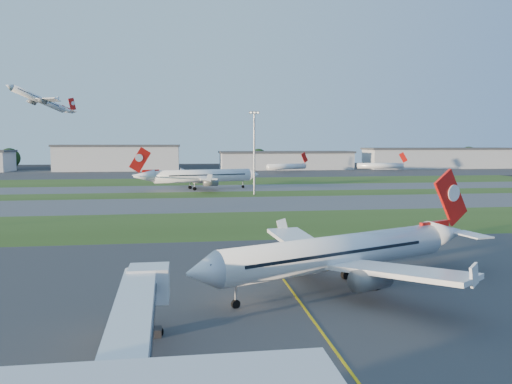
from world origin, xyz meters
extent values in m
plane|color=black|center=(0.00, 0.00, 0.00)|extent=(700.00, 700.00, 0.00)
cube|color=#333335|center=(0.00, 0.00, 0.01)|extent=(300.00, 70.00, 0.01)
cube|color=#324A18|center=(0.00, 52.00, 0.01)|extent=(300.00, 34.00, 0.01)
cube|color=#515154|center=(0.00, 85.00, 0.01)|extent=(300.00, 32.00, 0.01)
cube|color=#324A18|center=(0.00, 110.00, 0.01)|extent=(300.00, 18.00, 0.01)
cube|color=#515154|center=(0.00, 132.00, 0.01)|extent=(300.00, 26.00, 0.01)
cube|color=#324A18|center=(0.00, 165.00, 0.01)|extent=(300.00, 40.00, 0.01)
cube|color=#333335|center=(0.00, 225.00, 0.01)|extent=(400.00, 80.00, 0.01)
cube|color=gold|center=(5.00, 0.00, 0.00)|extent=(0.25, 60.00, 0.02)
cube|color=white|center=(-9.80, -14.00, 4.00)|extent=(3.44, 24.08, 2.60)
cube|color=black|center=(-9.80, -14.00, 4.00)|extent=(3.59, 24.08, 0.80)
cube|color=white|center=(-9.50, -2.60, 4.00)|extent=(3.40, 3.00, 3.00)
cylinder|color=gray|center=(-9.50, -4.50, 1.60)|extent=(0.70, 0.70, 3.20)
cube|color=black|center=(-9.50, -4.50, 0.35)|extent=(2.20, 1.20, 0.70)
cylinder|color=white|center=(10.14, 6.51, 4.12)|extent=(28.54, 14.83, 3.72)
cube|color=red|center=(27.30, 13.72, 9.11)|extent=(5.99, 2.78, 7.42)
cube|color=white|center=(14.08, -0.34, 3.63)|extent=(12.34, 14.41, 1.51)
cube|color=white|center=(8.00, 14.11, 3.63)|extent=(6.61, 15.20, 1.51)
cylinder|color=slate|center=(11.89, 1.08, 2.55)|extent=(4.67, 3.67, 2.25)
cylinder|color=slate|center=(7.49, 11.56, 2.55)|extent=(4.67, 3.67, 2.25)
cylinder|color=white|center=(-0.11, 128.12, 4.77)|extent=(34.08, 12.74, 4.32)
cube|color=red|center=(-21.01, 122.69, 10.57)|extent=(7.23, 2.24, 8.60)
cube|color=white|center=(-3.49, 136.63, 4.20)|extent=(12.63, 17.41, 1.76)
cube|color=white|center=(1.07, 119.03, 4.20)|extent=(5.27, 17.09, 1.76)
cylinder|color=slate|center=(-1.22, 134.64, 2.95)|extent=(5.28, 3.73, 2.61)
cylinder|color=slate|center=(2.09, 121.88, 2.95)|extent=(5.28, 3.73, 2.61)
cylinder|color=white|center=(-80.00, 225.90, 38.50)|extent=(23.28, 21.48, 3.56)
cube|color=red|center=(-66.76, 237.83, 43.28)|extent=(4.74, 4.32, 7.10)
cube|color=white|center=(-74.28, 220.96, 38.03)|extent=(14.02, 11.36, 1.45)
cube|color=white|center=(-84.33, 232.10, 38.03)|extent=(10.33, 14.40, 1.45)
cylinder|color=slate|center=(-76.71, 221.55, 37.00)|extent=(4.37, 4.24, 2.16)
cylinder|color=slate|center=(-83.99, 229.63, 37.00)|extent=(4.37, 4.24, 2.16)
cylinder|color=white|center=(49.09, 224.12, 3.20)|extent=(24.54, 14.83, 3.20)
cube|color=red|center=(60.62, 230.12, 8.00)|extent=(4.73, 2.65, 6.16)
cylinder|color=white|center=(104.16, 226.74, 3.20)|extent=(26.17, 7.45, 3.20)
cube|color=red|center=(116.98, 224.59, 8.00)|extent=(5.15, 1.15, 6.16)
cylinder|color=gray|center=(15.00, 108.00, 12.50)|extent=(0.60, 0.60, 25.00)
cube|color=gray|center=(15.00, 108.00, 25.40)|extent=(3.20, 0.50, 0.80)
cube|color=#FFF2CC|center=(15.00, 108.00, 25.40)|extent=(2.80, 0.70, 0.35)
cube|color=#989B9F|center=(-45.00, 255.00, 7.00)|extent=(70.00, 22.00, 14.00)
cube|color=#383A3F|center=(-45.00, 255.00, 14.60)|extent=(71.40, 23.00, 1.20)
cube|color=#989B9F|center=(55.00, 255.00, 5.00)|extent=(80.00, 22.00, 10.00)
cube|color=#383A3F|center=(55.00, 255.00, 10.60)|extent=(81.60, 23.00, 1.20)
cube|color=#989B9F|center=(155.00, 255.00, 6.00)|extent=(95.00, 22.00, 12.00)
cube|color=#383A3F|center=(155.00, 255.00, 12.60)|extent=(96.90, 23.00, 1.20)
cylinder|color=black|center=(-110.00, 270.00, 2.20)|extent=(1.00, 1.00, 4.40)
sphere|color=black|center=(-110.00, 270.00, 7.15)|extent=(12.10, 12.10, 12.10)
cylinder|color=black|center=(-20.00, 266.00, 1.80)|extent=(1.00, 1.00, 3.60)
sphere|color=black|center=(-20.00, 266.00, 5.85)|extent=(9.90, 9.90, 9.90)
cylinder|color=black|center=(40.00, 269.00, 2.10)|extent=(1.00, 1.00, 4.20)
sphere|color=black|center=(40.00, 269.00, 6.83)|extent=(11.55, 11.55, 11.55)
cylinder|color=black|center=(115.00, 267.00, 1.90)|extent=(1.00, 1.00, 3.80)
sphere|color=black|center=(115.00, 267.00, 6.17)|extent=(10.45, 10.45, 10.45)
cylinder|color=black|center=(185.00, 271.00, 2.30)|extent=(1.00, 1.00, 4.60)
sphere|color=black|center=(185.00, 271.00, 7.48)|extent=(12.65, 12.65, 12.65)
camera|label=1|loc=(-6.28, -45.42, 16.03)|focal=35.00mm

